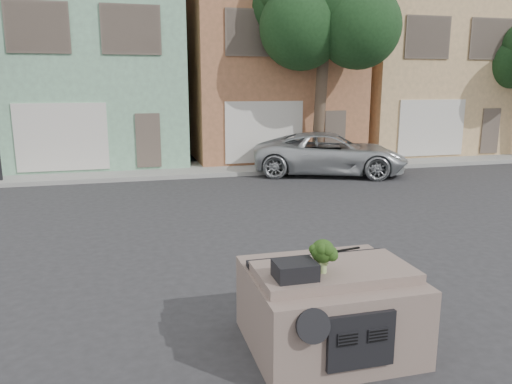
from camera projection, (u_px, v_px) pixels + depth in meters
name	position (u px, v px, depth m)	size (l,w,h in m)	color
ground_plane	(264.00, 265.00, 9.32)	(120.00, 120.00, 0.00)	#303033
sidewalk	(190.00, 170.00, 19.22)	(40.00, 3.00, 0.15)	gray
townhouse_mint	(94.00, 73.00, 21.33)	(7.20, 8.20, 7.55)	#81B491
townhouse_tan	(263.00, 74.00, 23.21)	(7.20, 8.20, 7.55)	#A36745
townhouse_beige	(406.00, 74.00, 25.08)	(7.20, 8.20, 7.55)	tan
silver_pickup	(329.00, 174.00, 18.65)	(2.58, 5.60, 1.56)	#B4B8BC
tree_near	(321.00, 59.00, 18.92)	(4.40, 4.00, 8.50)	#183718
car_dashboard	(328.00, 305.00, 6.36)	(2.00, 1.80, 1.12)	#77645A
instrument_hump	(295.00, 270.00, 5.75)	(0.48, 0.38, 0.20)	black
wiper_arm	(338.00, 251.00, 6.67)	(0.70, 0.03, 0.02)	black
broccoli	(323.00, 256.00, 5.91)	(0.34, 0.34, 0.42)	#1F3811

